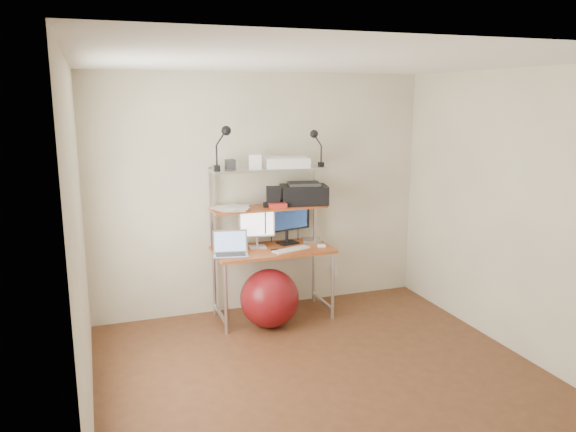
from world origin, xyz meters
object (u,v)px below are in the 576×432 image
printer (304,194)px  exercise_ball (270,298)px  monitor_silver (257,226)px  monitor_black (287,217)px  laptop (230,250)px

printer → exercise_ball: size_ratio=0.92×
printer → monitor_silver: bearing=-162.2°
monitor_silver → exercise_ball: size_ratio=0.71×
monitor_black → printer: (0.19, -0.00, 0.24)m
monitor_silver → exercise_ball: 0.74m
monitor_silver → laptop: monitor_silver is taller
printer → monitor_black: bearing=-168.3°
monitor_silver → exercise_ball: monitor_silver is taller
laptop → exercise_ball: (0.35, -0.14, -0.50)m
laptop → exercise_ball: size_ratio=0.65×
laptop → printer: size_ratio=0.71×
monitor_silver → monitor_black: monitor_black is taller
monitor_silver → printer: (0.53, 0.05, 0.30)m
laptop → printer: 1.00m
exercise_ball → monitor_silver: bearing=95.2°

